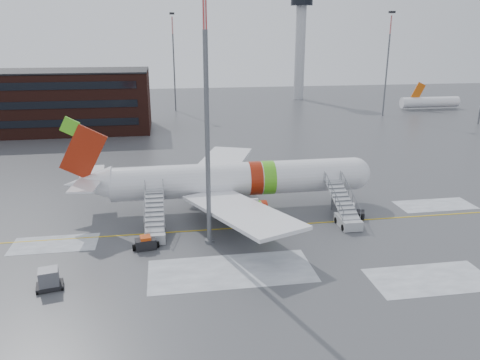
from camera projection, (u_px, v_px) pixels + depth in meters
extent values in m
plane|color=#494C4F|center=(273.00, 222.00, 50.12)|extent=(260.00, 260.00, 0.00)
cylinder|color=white|center=(237.00, 179.00, 53.16)|extent=(28.00, 3.80, 3.80)
sphere|color=white|center=(354.00, 173.00, 55.30)|extent=(3.80, 3.80, 3.80)
cube|color=black|center=(363.00, 169.00, 55.31)|extent=(1.09, 1.60, 0.97)
cone|color=white|center=(88.00, 184.00, 50.58)|extent=(5.20, 3.72, 3.72)
cube|color=#98200B|center=(83.00, 152.00, 49.50)|extent=(5.27, 0.30, 6.09)
cube|color=#59C51F|center=(70.00, 126.00, 48.49)|extent=(2.16, 0.26, 2.16)
cube|color=white|center=(92.00, 171.00, 52.86)|extent=(3.07, 4.85, 0.18)
cube|color=white|center=(85.00, 186.00, 47.96)|extent=(3.07, 4.85, 0.18)
cube|color=white|center=(220.00, 165.00, 61.19)|extent=(10.72, 15.97, 1.13)
cube|color=white|center=(241.00, 211.00, 45.18)|extent=(10.72, 15.97, 1.13)
cylinder|color=white|center=(235.00, 181.00, 58.72)|extent=(3.40, 2.10, 2.10)
cylinder|color=white|center=(250.00, 211.00, 48.92)|extent=(3.40, 2.10, 2.10)
cylinder|color=#595B60|center=(336.00, 195.00, 55.77)|extent=(0.20, 0.20, 1.80)
cylinder|color=black|center=(336.00, 199.00, 55.91)|extent=(0.90, 0.56, 0.90)
cylinder|color=black|center=(230.00, 197.00, 56.26)|extent=(0.90, 0.56, 0.90)
cylinder|color=black|center=(236.00, 212.00, 51.74)|extent=(0.90, 0.56, 0.90)
cube|color=#ABAEB2|center=(348.00, 222.00, 48.79)|extent=(2.00, 3.20, 1.00)
cube|color=#ABAEB2|center=(342.00, 200.00, 50.26)|extent=(1.90, 5.87, 2.52)
cube|color=#ABAEB2|center=(332.00, 180.00, 53.02)|extent=(1.90, 1.40, 0.15)
cylinder|color=#595B60|center=(332.00, 196.00, 53.15)|extent=(0.16, 0.16, 3.40)
cylinder|color=black|center=(343.00, 228.00, 47.77)|extent=(0.25, 0.70, 0.70)
cylinder|color=black|center=(353.00, 219.00, 49.93)|extent=(0.25, 0.70, 0.70)
cube|color=#A2A4A9|center=(155.00, 234.00, 45.75)|extent=(2.00, 3.20, 1.00)
cube|color=#A2A4A9|center=(155.00, 211.00, 47.22)|extent=(1.90, 5.87, 2.52)
cube|color=#A2A4A9|center=(154.00, 189.00, 49.98)|extent=(1.90, 1.40, 0.15)
cylinder|color=#595B60|center=(155.00, 205.00, 50.11)|extent=(0.16, 0.16, 3.40)
cylinder|color=black|center=(146.00, 241.00, 44.73)|extent=(0.25, 0.70, 0.70)
cylinder|color=black|center=(164.00, 231.00, 46.89)|extent=(0.25, 0.70, 0.70)
cube|color=black|center=(352.00, 214.00, 51.30)|extent=(2.98, 2.32, 0.66)
cube|color=white|center=(348.00, 208.00, 51.21)|extent=(1.72, 1.72, 0.85)
cube|color=black|center=(348.00, 205.00, 51.11)|extent=(1.51, 1.56, 0.14)
cylinder|color=black|center=(343.00, 216.00, 50.92)|extent=(0.51, 0.72, 0.66)
cylinder|color=black|center=(361.00, 217.00, 50.51)|extent=(0.51, 0.72, 0.66)
cylinder|color=black|center=(343.00, 212.00, 52.15)|extent=(0.51, 0.72, 0.66)
cylinder|color=black|center=(361.00, 213.00, 51.73)|extent=(0.51, 0.72, 0.66)
cube|color=black|center=(50.00, 286.00, 37.00)|extent=(2.27, 1.84, 0.32)
cube|color=slate|center=(49.00, 278.00, 36.77)|extent=(1.71, 1.64, 1.38)
cylinder|color=black|center=(36.00, 292.00, 36.27)|extent=(0.22, 0.30, 0.28)
cylinder|color=black|center=(64.00, 282.00, 37.77)|extent=(0.22, 0.30, 0.28)
cube|color=black|center=(146.00, 244.00, 43.72)|extent=(2.05, 1.41, 0.95)
cube|color=#C03A0B|center=(145.00, 238.00, 43.55)|extent=(1.09, 1.17, 0.38)
cylinder|color=black|center=(138.00, 247.00, 43.68)|extent=(1.02, 0.70, 0.57)
cylinder|color=black|center=(154.00, 246.00, 43.91)|extent=(1.02, 0.70, 0.57)
cylinder|color=#595B60|center=(207.00, 143.00, 42.31)|extent=(0.44, 0.44, 19.64)
cylinder|color=#CC7272|center=(204.00, 5.00, 38.77)|extent=(0.40, 0.40, 4.42)
cylinder|color=#595B60|center=(209.00, 241.00, 45.21)|extent=(0.90, 0.90, 0.30)
cylinder|color=#B2B5BA|center=(300.00, 52.00, 139.97)|extent=(3.00, 3.00, 28.00)
cylinder|color=black|center=(302.00, 0.00, 135.62)|extent=(6.40, 6.40, 3.00)
cylinder|color=#595B60|center=(386.00, 76.00, 112.04)|extent=(0.36, 0.36, 19.20)
cylinder|color=#CC7272|center=(391.00, 25.00, 108.59)|extent=(0.32, 0.32, 4.32)
cube|color=black|center=(392.00, 12.00, 107.73)|extent=(1.20, 1.20, 0.50)
cylinder|color=#595B60|center=(174.00, 73.00, 119.47)|extent=(0.36, 0.36, 19.20)
cylinder|color=#CC7272|center=(172.00, 26.00, 116.01)|extent=(0.32, 0.32, 4.32)
cube|color=black|center=(172.00, 13.00, 115.15)|extent=(1.20, 1.20, 0.50)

